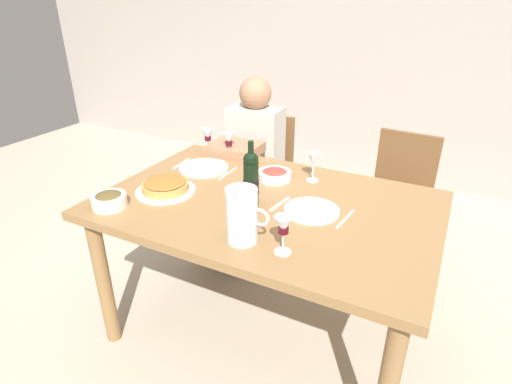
% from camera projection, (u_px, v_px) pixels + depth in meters
% --- Properties ---
extents(ground_plane, '(8.00, 8.00, 0.00)m').
position_uv_depth(ground_plane, '(266.00, 327.00, 2.19)').
color(ground_plane, '#B2A893').
extents(back_wall, '(8.00, 0.10, 2.80)m').
position_uv_depth(back_wall, '(389.00, 22.00, 3.46)').
color(back_wall, '#A3998E').
rests_on(back_wall, ground).
extents(dining_table, '(1.50, 1.00, 0.76)m').
position_uv_depth(dining_table, '(267.00, 219.00, 1.90)').
color(dining_table, olive).
rests_on(dining_table, ground).
extents(wine_bottle, '(0.07, 0.07, 0.30)m').
position_uv_depth(wine_bottle, '(251.00, 179.00, 1.78)').
color(wine_bottle, black).
rests_on(wine_bottle, dining_table).
extents(water_pitcher, '(0.17, 0.12, 0.22)m').
position_uv_depth(water_pitcher, '(242.00, 218.00, 1.53)').
color(water_pitcher, silver).
rests_on(water_pitcher, dining_table).
extents(baked_tart, '(0.28, 0.28, 0.06)m').
position_uv_depth(baked_tart, '(165.00, 187.00, 1.94)').
color(baked_tart, white).
rests_on(baked_tart, dining_table).
extents(salad_bowl, '(0.17, 0.17, 0.05)m').
position_uv_depth(salad_bowl, '(275.00, 175.00, 2.07)').
color(salad_bowl, silver).
rests_on(salad_bowl, dining_table).
extents(olive_bowl, '(0.15, 0.15, 0.07)m').
position_uv_depth(olive_bowl, '(109.00, 200.00, 1.80)').
color(olive_bowl, silver).
rests_on(olive_bowl, dining_table).
extents(wine_glass_left_diner, '(0.07, 0.07, 0.14)m').
position_uv_depth(wine_glass_left_diner, '(208.00, 136.00, 2.40)').
color(wine_glass_left_diner, silver).
rests_on(wine_glass_left_diner, dining_table).
extents(wine_glass_right_diner, '(0.07, 0.07, 0.15)m').
position_uv_depth(wine_glass_right_diner, '(229.00, 140.00, 2.33)').
color(wine_glass_right_diner, silver).
rests_on(wine_glass_right_diner, dining_table).
extents(wine_glass_centre, '(0.06, 0.06, 0.15)m').
position_uv_depth(wine_glass_centre, '(314.00, 161.00, 2.02)').
color(wine_glass_centre, silver).
rests_on(wine_glass_centre, dining_table).
extents(wine_glass_spare, '(0.07, 0.07, 0.15)m').
position_uv_depth(wine_glass_spare, '(283.00, 227.00, 1.45)').
color(wine_glass_spare, silver).
rests_on(wine_glass_spare, dining_table).
extents(dinner_plate_left_setting, '(0.24, 0.24, 0.01)m').
position_uv_depth(dinner_plate_left_setting, '(312.00, 210.00, 1.77)').
color(dinner_plate_left_setting, white).
rests_on(dinner_plate_left_setting, dining_table).
extents(dinner_plate_right_setting, '(0.27, 0.27, 0.01)m').
position_uv_depth(dinner_plate_right_setting, '(204.00, 168.00, 2.21)').
color(dinner_plate_right_setting, silver).
rests_on(dinner_plate_right_setting, dining_table).
extents(fork_left_setting, '(0.04, 0.16, 0.00)m').
position_uv_depth(fork_left_setting, '(280.00, 204.00, 1.84)').
color(fork_left_setting, silver).
rests_on(fork_left_setting, dining_table).
extents(knife_left_setting, '(0.03, 0.18, 0.00)m').
position_uv_depth(knife_left_setting, '(345.00, 219.00, 1.71)').
color(knife_left_setting, silver).
rests_on(knife_left_setting, dining_table).
extents(knife_right_setting, '(0.01, 0.18, 0.00)m').
position_uv_depth(knife_right_setting, '(228.00, 173.00, 2.15)').
color(knife_right_setting, silver).
rests_on(knife_right_setting, dining_table).
extents(spoon_right_setting, '(0.02, 0.16, 0.00)m').
position_uv_depth(spoon_right_setting, '(181.00, 164.00, 2.27)').
color(spoon_right_setting, silver).
rests_on(spoon_right_setting, dining_table).
extents(chair_left, '(0.42, 0.42, 0.87)m').
position_uv_depth(chair_left, '(263.00, 171.00, 2.86)').
color(chair_left, brown).
rests_on(chair_left, ground).
extents(diner_left, '(0.35, 0.51, 1.16)m').
position_uv_depth(diner_left, '(248.00, 166.00, 2.62)').
color(diner_left, '#B7B2A8').
rests_on(diner_left, ground).
extents(chair_right, '(0.44, 0.44, 0.87)m').
position_uv_depth(chair_right, '(397.00, 196.00, 2.50)').
color(chair_right, brown).
rests_on(chair_right, ground).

